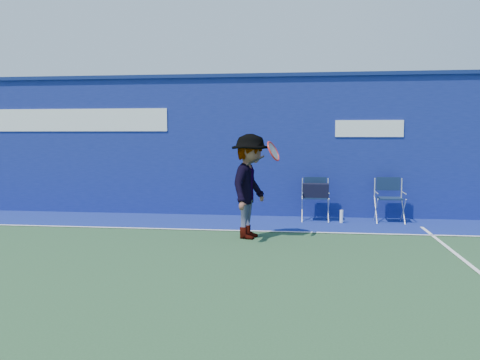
# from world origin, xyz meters

# --- Properties ---
(ground) EXTENTS (80.00, 80.00, 0.00)m
(ground) POSITION_xyz_m (0.00, 0.00, 0.00)
(ground) COLOR #264729
(ground) RESTS_ON ground
(stadium_wall) EXTENTS (24.00, 0.50, 3.08)m
(stadium_wall) POSITION_xyz_m (-0.00, 5.20, 1.55)
(stadium_wall) COLOR navy
(stadium_wall) RESTS_ON ground
(out_of_bounds_strip) EXTENTS (24.00, 1.80, 0.01)m
(out_of_bounds_strip) POSITION_xyz_m (0.00, 4.10, 0.00)
(out_of_bounds_strip) COLOR navy
(out_of_bounds_strip) RESTS_ON ground
(court_lines) EXTENTS (24.00, 12.00, 0.01)m
(court_lines) POSITION_xyz_m (0.00, 0.60, 0.01)
(court_lines) COLOR white
(court_lines) RESTS_ON out_of_bounds_strip
(directors_chair_left) EXTENTS (0.53, 0.48, 0.89)m
(directors_chair_left) POSITION_xyz_m (2.49, 4.53, 0.37)
(directors_chair_left) COLOR silver
(directors_chair_left) RESTS_ON ground
(directors_chair_right) EXTENTS (0.54, 0.48, 0.90)m
(directors_chair_right) POSITION_xyz_m (3.98, 4.54, 0.28)
(directors_chair_right) COLOR silver
(directors_chair_right) RESTS_ON ground
(water_bottle) EXTENTS (0.07, 0.07, 0.27)m
(water_bottle) POSITION_xyz_m (3.01, 4.32, 0.13)
(water_bottle) COLOR white
(water_bottle) RESTS_ON ground
(tennis_player) EXTENTS (0.99, 1.27, 1.79)m
(tennis_player) POSITION_xyz_m (1.35, 2.63, 0.90)
(tennis_player) COLOR #EA4738
(tennis_player) RESTS_ON ground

